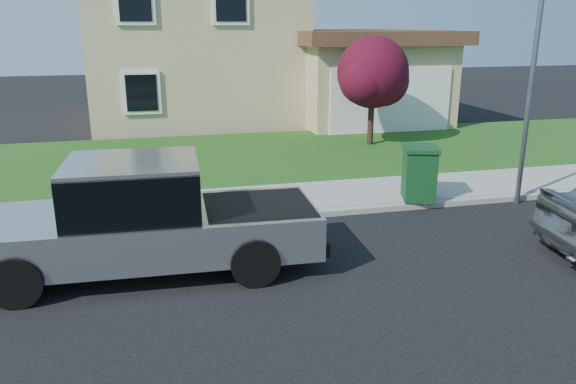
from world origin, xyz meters
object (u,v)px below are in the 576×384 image
object	(u,v)px
pickup_truck	(144,220)
woman	(188,200)
street_lamp	(533,81)
trash_bin	(419,173)
ornamental_tree	(374,76)

from	to	relation	value
pickup_truck	woman	world-z (taller)	pickup_truck
woman	street_lamp	xyz separation A→B (m)	(7.34, 0.38, 1.98)
pickup_truck	street_lamp	xyz separation A→B (m)	(8.14, 1.65, 1.87)
woman	trash_bin	world-z (taller)	woman
pickup_truck	ornamental_tree	distance (m)	10.99
pickup_truck	woman	distance (m)	1.50
street_lamp	woman	bearing A→B (deg)	-164.01
pickup_truck	trash_bin	world-z (taller)	pickup_truck
ornamental_tree	street_lamp	bearing A→B (deg)	-81.85
pickup_truck	street_lamp	distance (m)	8.52
ornamental_tree	pickup_truck	bearing A→B (deg)	-131.44
pickup_truck	street_lamp	world-z (taller)	street_lamp
woman	trash_bin	size ratio (longest dim) A/B	1.35
pickup_truck	trash_bin	distance (m)	6.27
trash_bin	street_lamp	distance (m)	3.03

